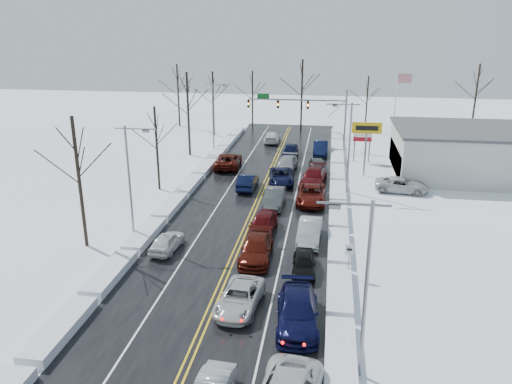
% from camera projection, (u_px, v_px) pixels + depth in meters
% --- Properties ---
extents(ground, '(160.00, 160.00, 0.00)m').
position_uv_depth(ground, '(248.00, 224.00, 42.26)').
color(ground, white).
rests_on(ground, ground).
extents(road_surface, '(14.00, 84.00, 0.01)m').
position_uv_depth(road_surface, '(251.00, 216.00, 44.13)').
color(road_surface, black).
rests_on(road_surface, ground).
extents(snow_bank_left, '(1.58, 72.00, 0.60)m').
position_uv_depth(snow_bank_left, '(169.00, 211.00, 45.20)').
color(snow_bank_left, silver).
rests_on(snow_bank_left, ground).
extents(snow_bank_right, '(1.58, 72.00, 0.60)m').
position_uv_depth(snow_bank_right, '(338.00, 221.00, 43.06)').
color(snow_bank_right, silver).
rests_on(snow_bank_right, ground).
extents(traffic_signal_mast, '(13.28, 0.39, 8.00)m').
position_uv_depth(traffic_signal_mast, '(307.00, 108.00, 66.21)').
color(traffic_signal_mast, slate).
rests_on(traffic_signal_mast, ground).
extents(tires_plus_sign, '(3.20, 0.34, 6.00)m').
position_uv_depth(tires_plus_sign, '(367.00, 132.00, 54.15)').
color(tires_plus_sign, slate).
rests_on(tires_plus_sign, ground).
extents(used_vehicles_sign, '(2.20, 0.22, 4.65)m').
position_uv_depth(used_vehicles_sign, '(363.00, 135.00, 60.31)').
color(used_vehicles_sign, slate).
rests_on(used_vehicles_sign, ground).
extents(speed_limit_sign, '(0.55, 0.09, 2.35)m').
position_uv_depth(speed_limit_sign, '(349.00, 254.00, 33.09)').
color(speed_limit_sign, slate).
rests_on(speed_limit_sign, ground).
extents(flagpole, '(1.87, 1.20, 10.00)m').
position_uv_depth(flagpole, '(397.00, 104.00, 66.30)').
color(flagpole, silver).
rests_on(flagpole, ground).
extents(dealership_building, '(20.40, 12.40, 5.30)m').
position_uv_depth(dealership_building, '(489.00, 153.00, 54.89)').
color(dealership_building, beige).
rests_on(dealership_building, ground).
extents(streetlight_se, '(3.20, 0.25, 9.00)m').
position_uv_depth(streetlight_se, '(362.00, 277.00, 22.53)').
color(streetlight_se, slate).
rests_on(streetlight_se, ground).
extents(streetlight_ne, '(3.20, 0.25, 9.00)m').
position_uv_depth(streetlight_ne, '(348.00, 140.00, 48.74)').
color(streetlight_ne, slate).
rests_on(streetlight_ne, ground).
extents(streetlight_sw, '(3.20, 0.25, 9.00)m').
position_uv_depth(streetlight_sw, '(131.00, 174.00, 37.97)').
color(streetlight_sw, slate).
rests_on(streetlight_sw, ground).
extents(streetlight_nw, '(3.20, 0.25, 9.00)m').
position_uv_depth(streetlight_nw, '(214.00, 112.00, 64.18)').
color(streetlight_nw, slate).
rests_on(streetlight_nw, ground).
extents(tree_left_b, '(4.00, 4.00, 10.00)m').
position_uv_depth(tree_left_b, '(77.00, 157.00, 36.01)').
color(tree_left_b, '#2D231C').
rests_on(tree_left_b, ground).
extents(tree_left_c, '(3.40, 3.40, 8.50)m').
position_uv_depth(tree_left_c, '(156.00, 132.00, 49.31)').
color(tree_left_c, '#2D231C').
rests_on(tree_left_c, ground).
extents(tree_left_d, '(4.20, 4.20, 10.50)m').
position_uv_depth(tree_left_d, '(188.00, 98.00, 62.06)').
color(tree_left_d, '#2D231C').
rests_on(tree_left_d, ground).
extents(tree_left_e, '(3.80, 3.80, 9.50)m').
position_uv_depth(tree_left_e, '(213.00, 91.00, 73.47)').
color(tree_left_e, '#2D231C').
rests_on(tree_left_e, ground).
extents(tree_far_a, '(4.00, 4.00, 10.00)m').
position_uv_depth(tree_far_a, '(178.00, 83.00, 79.98)').
color(tree_far_a, '#2D231C').
rests_on(tree_far_a, ground).
extents(tree_far_b, '(3.60, 3.60, 9.00)m').
position_uv_depth(tree_far_b, '(252.00, 88.00, 79.46)').
color(tree_far_b, '#2D231C').
rests_on(tree_far_b, ground).
extents(tree_far_c, '(4.40, 4.40, 11.00)m').
position_uv_depth(tree_far_c, '(302.00, 82.00, 76.01)').
color(tree_far_c, '#2D231C').
rests_on(tree_far_c, ground).
extents(tree_far_d, '(3.40, 3.40, 8.50)m').
position_uv_depth(tree_far_d, '(368.00, 93.00, 76.57)').
color(tree_far_d, '#2D231C').
rests_on(tree_far_d, ground).
extents(tree_far_e, '(4.20, 4.20, 10.50)m').
position_uv_depth(tree_far_e, '(477.00, 85.00, 74.34)').
color(tree_far_e, '#2D231C').
rests_on(tree_far_e, ground).
extents(queued_car_2, '(2.72, 5.13, 1.37)m').
position_uv_depth(queued_car_2, '(240.00, 308.00, 29.93)').
color(queued_car_2, silver).
rests_on(queued_car_2, ground).
extents(queued_car_3, '(2.30, 5.41, 1.56)m').
position_uv_depth(queued_car_3, '(256.00, 259.00, 36.14)').
color(queued_car_3, '#430F09').
rests_on(queued_car_3, ground).
extents(queued_car_4, '(2.14, 4.94, 1.66)m').
position_uv_depth(queued_car_4, '(263.00, 233.00, 40.54)').
color(queued_car_4, '#45090C').
rests_on(queued_car_4, ground).
extents(queued_car_5, '(1.77, 4.94, 1.62)m').
position_uv_depth(queued_car_5, '(274.00, 206.00, 46.55)').
color(queued_car_5, '#414446').
rests_on(queued_car_5, ground).
extents(queued_car_6, '(3.17, 5.74, 1.52)m').
position_uv_depth(queued_car_6, '(281.00, 183.00, 53.09)').
color(queued_car_6, black).
rests_on(queued_car_6, ground).
extents(queued_car_7, '(2.56, 5.40, 1.52)m').
position_uv_depth(queued_car_7, '(287.00, 170.00, 57.77)').
color(queued_car_7, '#96989D').
rests_on(queued_car_7, ground).
extents(queued_car_8, '(1.99, 4.87, 1.65)m').
position_uv_depth(queued_car_8, '(290.00, 157.00, 63.47)').
color(queued_car_8, black).
rests_on(queued_car_8, ground).
extents(queued_car_11, '(2.76, 5.91, 1.67)m').
position_uv_depth(queued_car_11, '(297.00, 324.00, 28.26)').
color(queued_car_11, black).
rests_on(queued_car_11, ground).
extents(queued_car_12, '(1.75, 4.02, 1.35)m').
position_uv_depth(queued_car_12, '(304.00, 272.00, 34.19)').
color(queued_car_12, black).
rests_on(queued_car_12, ground).
extents(queued_car_13, '(1.89, 5.01, 1.63)m').
position_uv_depth(queued_car_13, '(309.00, 241.00, 39.04)').
color(queued_car_13, '#AEB0B6').
rests_on(queued_car_13, ground).
extents(queued_car_14, '(2.68, 5.76, 1.60)m').
position_uv_depth(queued_car_14, '(311.00, 202.00, 47.44)').
color(queued_car_14, '#4B0E0A').
rests_on(queued_car_14, ground).
extents(queued_car_15, '(2.93, 5.97, 1.67)m').
position_uv_depth(queued_car_15, '(314.00, 184.00, 52.72)').
color(queued_car_15, '#47090D').
rests_on(queued_car_15, ground).
extents(queued_car_16, '(2.40, 4.79, 1.57)m').
position_uv_depth(queued_car_16, '(317.00, 172.00, 56.94)').
color(queued_car_16, '#434649').
rests_on(queued_car_16, ground).
extents(queued_car_17, '(1.91, 5.26, 1.72)m').
position_uv_depth(queued_car_17, '(320.00, 154.00, 64.74)').
color(queued_car_17, black).
rests_on(queued_car_17, ground).
extents(oncoming_car_0, '(1.71, 4.73, 1.55)m').
position_uv_depth(oncoming_car_0, '(248.00, 189.00, 51.37)').
color(oncoming_car_0, black).
rests_on(oncoming_car_0, ground).
extents(oncoming_car_1, '(3.30, 6.30, 1.69)m').
position_uv_depth(oncoming_car_1, '(228.00, 167.00, 58.92)').
color(oncoming_car_1, '#440F09').
rests_on(oncoming_car_1, ground).
extents(oncoming_car_2, '(2.25, 5.24, 1.50)m').
position_uv_depth(oncoming_car_2, '(272.00, 142.00, 71.31)').
color(oncoming_car_2, silver).
rests_on(oncoming_car_2, ground).
extents(oncoming_car_3, '(1.92, 4.16, 1.38)m').
position_uv_depth(oncoming_car_3, '(167.00, 250.00, 37.54)').
color(oncoming_car_3, silver).
rests_on(oncoming_car_3, ground).
extents(parked_car_0, '(5.54, 3.05, 1.47)m').
position_uv_depth(parked_car_0, '(401.00, 192.00, 50.36)').
color(parked_car_0, silver).
rests_on(parked_car_0, ground).
extents(parked_car_1, '(2.89, 5.97, 1.67)m').
position_uv_depth(parked_car_1, '(425.00, 180.00, 54.25)').
color(parked_car_1, '#45474A').
rests_on(parked_car_1, ground).
extents(parked_car_2, '(1.87, 4.18, 1.40)m').
position_uv_depth(parked_car_2, '(398.00, 163.00, 60.69)').
color(parked_car_2, '#4B0B0A').
rests_on(parked_car_2, ground).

